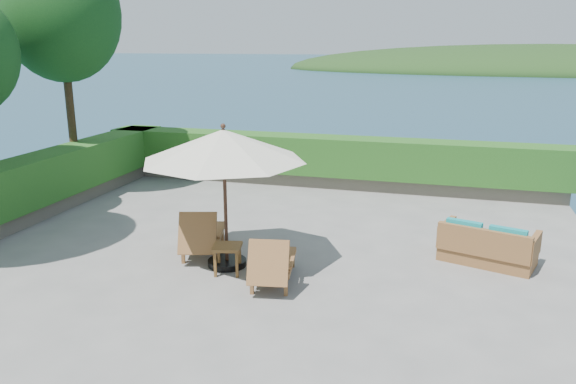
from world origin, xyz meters
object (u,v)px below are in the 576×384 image
(lounge_right, at_px, (272,262))
(wicker_loveseat, at_px, (487,247))
(patio_umbrella, at_px, (224,147))
(lounge_left, at_px, (202,234))
(side_table, at_px, (227,250))

(lounge_right, bearing_deg, wicker_loveseat, 18.80)
(patio_umbrella, relative_size, lounge_right, 1.88)
(lounge_right, bearing_deg, patio_umbrella, 142.97)
(lounge_left, bearing_deg, side_table, -57.71)
(patio_umbrella, relative_size, wicker_loveseat, 1.71)
(side_table, distance_m, wicker_loveseat, 4.53)
(patio_umbrella, bearing_deg, side_table, -65.94)
(lounge_right, height_order, wicker_loveseat, lounge_right)
(lounge_left, distance_m, lounge_right, 1.85)
(patio_umbrella, bearing_deg, wicker_loveseat, 16.92)
(patio_umbrella, relative_size, lounge_left, 1.76)
(patio_umbrella, distance_m, side_table, 1.73)
(lounge_right, distance_m, side_table, 0.88)
(patio_umbrella, bearing_deg, lounge_right, -27.28)
(lounge_left, xyz_separation_m, lounge_right, (1.62, -0.90, -0.02))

